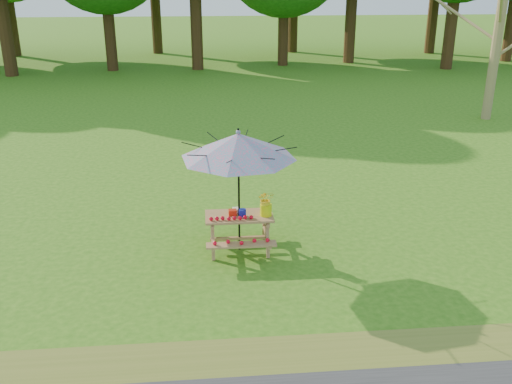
{
  "coord_description": "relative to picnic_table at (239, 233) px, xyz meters",
  "views": [
    {
      "loc": [
        -1.45,
        -8.75,
        4.68
      ],
      "look_at": [
        -0.6,
        0.5,
        1.1
      ],
      "focal_mm": 40.0,
      "sensor_mm": 36.0,
      "label": 1
    }
  ],
  "objects": [
    {
      "name": "ground",
      "position": [
        0.9,
        -0.5,
        -0.33
      ],
      "size": [
        120.0,
        120.0,
        0.0
      ],
      "primitive_type": "plane",
      "color": "#316914",
      "rests_on": "ground"
    },
    {
      "name": "drygrass_strip",
      "position": [
        0.9,
        -3.3,
        -0.32
      ],
      "size": [
        120.0,
        1.2,
        0.01
      ],
      "primitive_type": "cube",
      "color": "olive",
      "rests_on": "ground"
    },
    {
      "name": "patio_umbrella",
      "position": [
        0.0,
        0.0,
        1.62
      ],
      "size": [
        2.43,
        2.43,
        2.25
      ],
      "color": "black",
      "rests_on": "ground"
    },
    {
      "name": "flower_bucket",
      "position": [
        0.47,
        -0.04,
        0.59
      ],
      "size": [
        0.3,
        0.27,
        0.47
      ],
      "color": "#DBE20B",
      "rests_on": "picnic_table"
    },
    {
      "name": "picnic_table",
      "position": [
        0.0,
        0.0,
        0.0
      ],
      "size": [
        1.2,
        1.32,
        0.67
      ],
      "color": "#AB724D",
      "rests_on": "ground"
    },
    {
      "name": "produce_bins",
      "position": [
        -0.02,
        0.02,
        0.4
      ],
      "size": [
        0.31,
        0.34,
        0.13
      ],
      "color": "red",
      "rests_on": "picnic_table"
    },
    {
      "name": "tomatoes_row",
      "position": [
        -0.15,
        -0.18,
        0.38
      ],
      "size": [
        0.77,
        0.13,
        0.07
      ],
      "primitive_type": null,
      "color": "red",
      "rests_on": "picnic_table"
    }
  ]
}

